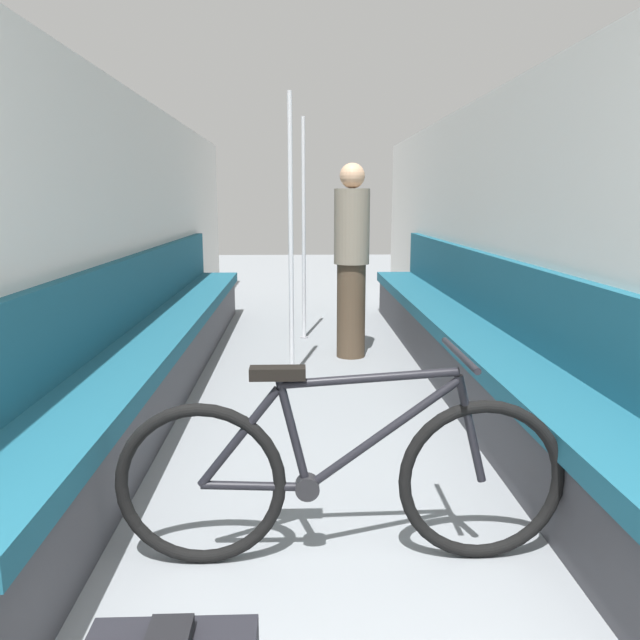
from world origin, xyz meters
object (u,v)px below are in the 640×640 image
Objects in this scene: bench_seat_row_right at (464,342)px; grab_pole_near at (304,234)px; bench_seat_row_left at (162,344)px; grab_pole_far at (291,244)px; bicycle at (342,476)px; passenger_standing at (352,259)px.

grab_pole_near is (-1.16, 1.61, 0.71)m from bench_seat_row_right.
bench_seat_row_left is 2.87× the size of grab_pole_far.
passenger_standing is (0.30, 3.13, 0.51)m from bicycle.
grab_pole_far is (-1.27, 0.22, 0.71)m from bench_seat_row_right.
bench_seat_row_right is at bearing 0.00° from bench_seat_row_left.
bench_seat_row_left is 2.04m from grab_pole_near.
bicycle is at bearing -88.54° from grab_pole_near.
bench_seat_row_right is at bearing 127.91° from passenger_standing.
bench_seat_row_left is at bearing -123.09° from grab_pole_near.
grab_pole_near reaches higher than bench_seat_row_right.
bench_seat_row_right is at bearing -54.23° from grab_pole_near.
grab_pole_far is at bearing 89.28° from bicycle.
grab_pole_near is (1.05, 1.61, 0.71)m from bench_seat_row_left.
bicycle is 2.60m from grab_pole_far.
grab_pole_far is (0.94, 0.22, 0.71)m from bench_seat_row_left.
bench_seat_row_left is at bearing 111.26° from bicycle.
bicycle is at bearing -114.93° from bench_seat_row_right.
grab_pole_far reaches higher than bench_seat_row_left.
grab_pole_far reaches higher than bicycle.
passenger_standing is (0.51, 0.63, -0.18)m from grab_pole_far.
grab_pole_far reaches higher than bench_seat_row_right.
grab_pole_near and grab_pole_far have the same top height.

